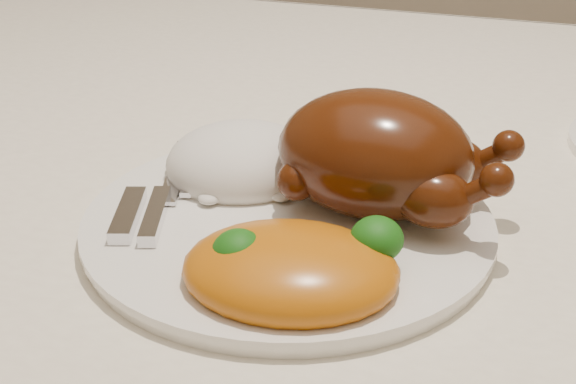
% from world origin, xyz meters
% --- Properties ---
extents(dining_table, '(1.60, 0.90, 0.76)m').
position_xyz_m(dining_table, '(0.00, 0.00, 0.67)').
color(dining_table, brown).
rests_on(dining_table, floor).
extents(tablecloth, '(1.73, 1.03, 0.18)m').
position_xyz_m(tablecloth, '(0.00, 0.00, 0.74)').
color(tablecloth, white).
rests_on(tablecloth, dining_table).
extents(dinner_plate, '(0.35, 0.35, 0.01)m').
position_xyz_m(dinner_plate, '(-0.08, -0.14, 0.77)').
color(dinner_plate, white).
rests_on(dinner_plate, tablecloth).
extents(roast_chicken, '(0.17, 0.11, 0.09)m').
position_xyz_m(roast_chicken, '(-0.02, -0.11, 0.82)').
color(roast_chicken, '#4D1D08').
rests_on(roast_chicken, dinner_plate).
extents(rice_mound, '(0.15, 0.15, 0.06)m').
position_xyz_m(rice_mound, '(-0.14, -0.09, 0.79)').
color(rice_mound, white).
rests_on(rice_mound, dinner_plate).
extents(mac_and_cheese, '(0.15, 0.12, 0.05)m').
position_xyz_m(mac_and_cheese, '(-0.05, -0.22, 0.79)').
color(mac_and_cheese, '#BF600C').
rests_on(mac_and_cheese, dinner_plate).
extents(cutlery, '(0.06, 0.17, 0.01)m').
position_xyz_m(cutlery, '(-0.18, -0.16, 0.79)').
color(cutlery, silver).
rests_on(cutlery, dinner_plate).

